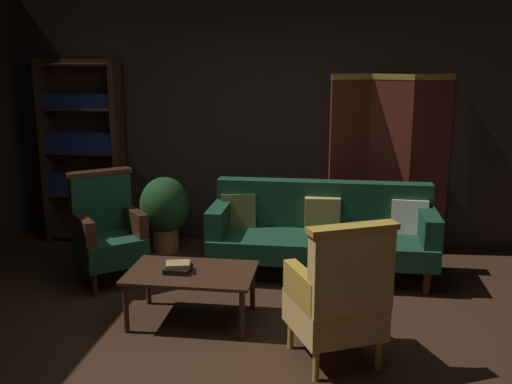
% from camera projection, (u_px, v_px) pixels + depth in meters
% --- Properties ---
extents(ground_plane, '(10.00, 10.00, 0.00)m').
position_uv_depth(ground_plane, '(241.00, 338.00, 4.39)').
color(ground_plane, '#331E11').
extents(back_wall, '(7.20, 0.10, 2.80)m').
position_uv_depth(back_wall, '(276.00, 119.00, 6.43)').
color(back_wall, black).
rests_on(back_wall, ground_plane).
extents(folding_screen, '(1.27, 0.26, 1.90)m').
position_uv_depth(folding_screen, '(389.00, 161.00, 6.19)').
color(folding_screen, '#5B2319').
rests_on(folding_screen, ground_plane).
extents(bookshelf, '(0.90, 0.32, 2.05)m').
position_uv_depth(bookshelf, '(84.00, 150.00, 6.55)').
color(bookshelf, '#382114').
rests_on(bookshelf, ground_plane).
extents(velvet_couch, '(2.12, 0.78, 0.88)m').
position_uv_depth(velvet_couch, '(322.00, 229.00, 5.61)').
color(velvet_couch, '#382114').
rests_on(velvet_couch, ground_plane).
extents(coffee_table, '(1.00, 0.64, 0.42)m').
position_uv_depth(coffee_table, '(191.00, 277.00, 4.60)').
color(coffee_table, '#382114').
rests_on(coffee_table, ground_plane).
extents(armchair_gilt_accent, '(0.77, 0.77, 1.04)m').
position_uv_depth(armchair_gilt_accent, '(339.00, 297.00, 3.93)').
color(armchair_gilt_accent, '#B78E33').
rests_on(armchair_gilt_accent, ground_plane).
extents(armchair_wing_left, '(0.81, 0.81, 1.04)m').
position_uv_depth(armchair_wing_left, '(108.00, 231.00, 5.40)').
color(armchair_wing_left, '#382114').
rests_on(armchair_wing_left, ground_plane).
extents(potted_plant, '(0.53, 0.53, 0.82)m').
position_uv_depth(potted_plant, '(165.00, 209.00, 6.25)').
color(potted_plant, brown).
rests_on(potted_plant, ground_plane).
extents(book_black_cloth, '(0.20, 0.19, 0.04)m').
position_uv_depth(book_black_cloth, '(178.00, 269.00, 4.58)').
color(book_black_cloth, black).
rests_on(book_black_cloth, coffee_table).
extents(book_tan_leather, '(0.22, 0.19, 0.03)m').
position_uv_depth(book_tan_leather, '(178.00, 265.00, 4.57)').
color(book_tan_leather, '#9E7A47').
rests_on(book_tan_leather, book_black_cloth).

